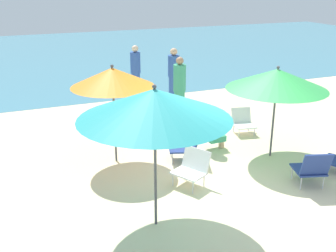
{
  "coord_description": "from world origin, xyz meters",
  "views": [
    {
      "loc": [
        -3.27,
        -5.56,
        3.39
      ],
      "look_at": [
        -0.48,
        1.27,
        0.7
      ],
      "focal_mm": 43.81,
      "sensor_mm": 36.0,
      "label": 1
    }
  ],
  "objects_px": {
    "beach_chair_e": "(312,168)",
    "person_c": "(210,128)",
    "umbrella_teal": "(155,104)",
    "beach_chair_c": "(243,121)",
    "umbrella_orange": "(113,77)",
    "beach_chair_b": "(192,167)",
    "umbrella_green": "(277,79)",
    "person_a": "(136,74)",
    "beach_chair_d": "(188,144)",
    "person_d": "(179,90)",
    "person_b": "(174,79)"
  },
  "relations": [
    {
      "from": "umbrella_teal",
      "to": "person_d",
      "type": "relative_size",
      "value": 1.29
    },
    {
      "from": "beach_chair_b",
      "to": "person_a",
      "type": "xyz_separation_m",
      "value": [
        0.64,
        5.06,
        0.5
      ]
    },
    {
      "from": "umbrella_orange",
      "to": "beach_chair_b",
      "type": "xyz_separation_m",
      "value": [
        0.96,
        -1.42,
        -1.34
      ]
    },
    {
      "from": "beach_chair_d",
      "to": "umbrella_orange",
      "type": "bearing_deg",
      "value": -2.08
    },
    {
      "from": "person_b",
      "to": "beach_chair_d",
      "type": "bearing_deg",
      "value": -42.25
    },
    {
      "from": "beach_chair_d",
      "to": "umbrella_teal",
      "type": "bearing_deg",
      "value": 72.25
    },
    {
      "from": "umbrella_teal",
      "to": "umbrella_green",
      "type": "xyz_separation_m",
      "value": [
        2.99,
        1.41,
        -0.25
      ]
    },
    {
      "from": "beach_chair_b",
      "to": "person_d",
      "type": "bearing_deg",
      "value": -138.17
    },
    {
      "from": "person_d",
      "to": "beach_chair_c",
      "type": "bearing_deg",
      "value": -133.09
    },
    {
      "from": "umbrella_orange",
      "to": "beach_chair_c",
      "type": "relative_size",
      "value": 3.23
    },
    {
      "from": "umbrella_teal",
      "to": "person_b",
      "type": "xyz_separation_m",
      "value": [
        2.4,
        5.01,
        -0.99
      ]
    },
    {
      "from": "umbrella_green",
      "to": "beach_chair_c",
      "type": "xyz_separation_m",
      "value": [
        0.18,
        1.34,
        -1.29
      ]
    },
    {
      "from": "person_a",
      "to": "person_b",
      "type": "relative_size",
      "value": 0.99
    },
    {
      "from": "umbrella_teal",
      "to": "person_b",
      "type": "relative_size",
      "value": 1.27
    },
    {
      "from": "umbrella_teal",
      "to": "person_c",
      "type": "xyz_separation_m",
      "value": [
        1.99,
        2.13,
        -1.33
      ]
    },
    {
      "from": "umbrella_teal",
      "to": "umbrella_green",
      "type": "height_order",
      "value": "umbrella_teal"
    },
    {
      "from": "person_b",
      "to": "person_c",
      "type": "height_order",
      "value": "person_b"
    },
    {
      "from": "beach_chair_b",
      "to": "person_c",
      "type": "relative_size",
      "value": 0.71
    },
    {
      "from": "beach_chair_b",
      "to": "umbrella_orange",
      "type": "bearing_deg",
      "value": -84.47
    },
    {
      "from": "umbrella_orange",
      "to": "beach_chair_c",
      "type": "bearing_deg",
      "value": 7.58
    },
    {
      "from": "umbrella_teal",
      "to": "person_c",
      "type": "bearing_deg",
      "value": 46.96
    },
    {
      "from": "beach_chair_b",
      "to": "beach_chair_e",
      "type": "height_order",
      "value": "beach_chair_e"
    },
    {
      "from": "umbrella_teal",
      "to": "beach_chair_e",
      "type": "relative_size",
      "value": 2.88
    },
    {
      "from": "umbrella_green",
      "to": "beach_chair_b",
      "type": "height_order",
      "value": "umbrella_green"
    },
    {
      "from": "beach_chair_c",
      "to": "person_a",
      "type": "height_order",
      "value": "person_a"
    },
    {
      "from": "umbrella_teal",
      "to": "beach_chair_b",
      "type": "xyz_separation_m",
      "value": [
        1.01,
        0.9,
        -1.49
      ]
    },
    {
      "from": "beach_chair_c",
      "to": "beach_chair_d",
      "type": "height_order",
      "value": "beach_chair_d"
    },
    {
      "from": "beach_chair_e",
      "to": "umbrella_teal",
      "type": "bearing_deg",
      "value": 108.5
    },
    {
      "from": "beach_chair_b",
      "to": "person_c",
      "type": "height_order",
      "value": "person_c"
    },
    {
      "from": "person_a",
      "to": "person_b",
      "type": "distance_m",
      "value": 1.21
    },
    {
      "from": "umbrella_green",
      "to": "beach_chair_e",
      "type": "xyz_separation_m",
      "value": [
        -0.16,
        -1.36,
        -1.21
      ]
    },
    {
      "from": "person_b",
      "to": "person_c",
      "type": "bearing_deg",
      "value": -32.26
    },
    {
      "from": "beach_chair_b",
      "to": "person_b",
      "type": "height_order",
      "value": "person_b"
    },
    {
      "from": "person_b",
      "to": "person_d",
      "type": "distance_m",
      "value": 1.11
    },
    {
      "from": "umbrella_teal",
      "to": "person_a",
      "type": "distance_m",
      "value": 6.27
    },
    {
      "from": "umbrella_green",
      "to": "person_a",
      "type": "height_order",
      "value": "umbrella_green"
    },
    {
      "from": "beach_chair_e",
      "to": "person_c",
      "type": "relative_size",
      "value": 0.74
    },
    {
      "from": "umbrella_teal",
      "to": "beach_chair_c",
      "type": "height_order",
      "value": "umbrella_teal"
    },
    {
      "from": "umbrella_green",
      "to": "beach_chair_d",
      "type": "bearing_deg",
      "value": 165.61
    },
    {
      "from": "beach_chair_d",
      "to": "person_a",
      "type": "relative_size",
      "value": 0.45
    },
    {
      "from": "umbrella_teal",
      "to": "person_a",
      "type": "xyz_separation_m",
      "value": [
        1.65,
        5.97,
        -1.0
      ]
    },
    {
      "from": "beach_chair_e",
      "to": "person_b",
      "type": "bearing_deg",
      "value": 22.49
    },
    {
      "from": "person_d",
      "to": "beach_chair_e",
      "type": "bearing_deg",
      "value": -164.14
    },
    {
      "from": "umbrella_orange",
      "to": "beach_chair_e",
      "type": "height_order",
      "value": "umbrella_orange"
    },
    {
      "from": "umbrella_orange",
      "to": "beach_chair_b",
      "type": "relative_size",
      "value": 2.73
    },
    {
      "from": "umbrella_orange",
      "to": "beach_chair_c",
      "type": "distance_m",
      "value": 3.44
    },
    {
      "from": "umbrella_teal",
      "to": "beach_chair_d",
      "type": "height_order",
      "value": "umbrella_teal"
    },
    {
      "from": "beach_chair_d",
      "to": "beach_chair_e",
      "type": "distance_m",
      "value": 2.31
    },
    {
      "from": "umbrella_orange",
      "to": "beach_chair_d",
      "type": "bearing_deg",
      "value": -20.99
    },
    {
      "from": "beach_chair_e",
      "to": "person_a",
      "type": "height_order",
      "value": "person_a"
    }
  ]
}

